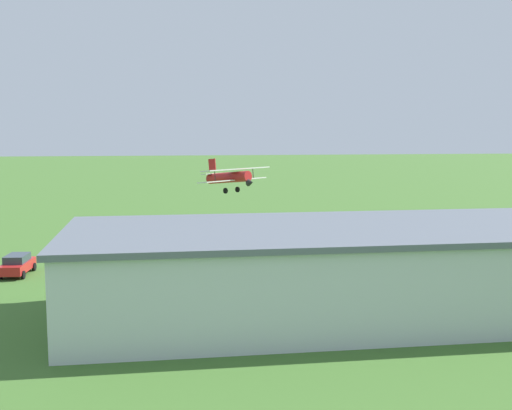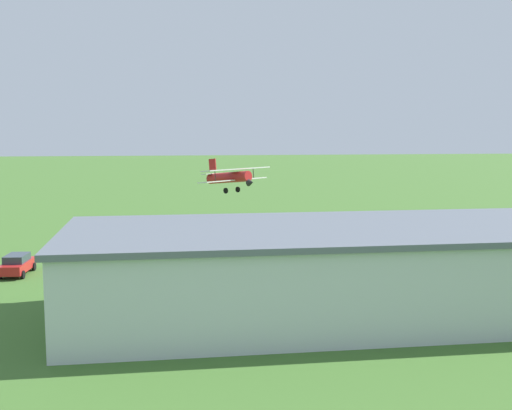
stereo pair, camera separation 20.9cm
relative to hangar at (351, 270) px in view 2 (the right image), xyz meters
The scene contains 7 objects.
ground_plane 35.70m from the hangar, 91.52° to the right, with size 400.00×400.00×0.00m, color #3D6628.
hangar is the anchor object (origin of this frame).
biplane 33.88m from the hangar, 82.69° to the right, with size 8.62×7.88×3.80m.
car_blue 21.00m from the hangar, 37.81° to the right, with size 2.17×4.66×1.53m.
car_red 27.02m from the hangar, 30.74° to the right, with size 2.23×4.35×1.62m.
person_at_fence_line 20.26m from the hangar, 98.74° to the right, with size 0.51×0.51×1.73m.
person_near_hangar_door 21.01m from the hangar, 139.95° to the right, with size 0.52×0.52×1.67m.
Camera 2 is at (11.93, 72.94, 11.51)m, focal length 44.39 mm.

